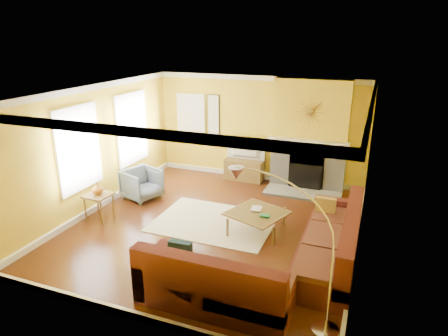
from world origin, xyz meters
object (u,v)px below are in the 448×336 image
at_px(armchair, 142,184).
at_px(coffee_table, 257,221).
at_px(media_console, 244,170).
at_px(sectional_sofa, 265,237).
at_px(arc_lamp, 286,253).
at_px(side_table, 99,206).

bearing_deg(armchair, coffee_table, -82.21).
height_order(media_console, armchair, armchair).
bearing_deg(media_console, armchair, -132.07).
bearing_deg(coffee_table, sectional_sofa, -66.35).
distance_m(sectional_sofa, arc_lamp, 1.66).
bearing_deg(armchair, sectional_sofa, -96.11).
bearing_deg(sectional_sofa, media_console, 113.43).
bearing_deg(arc_lamp, side_table, 158.00).
height_order(coffee_table, media_console, media_console).
bearing_deg(media_console, arc_lamp, -66.35).
distance_m(coffee_table, side_table, 3.29).
bearing_deg(media_console, side_table, -122.15).
xyz_separation_m(sectional_sofa, media_console, (-1.58, 3.64, -0.17)).
height_order(media_console, arc_lamp, arc_lamp).
bearing_deg(arc_lamp, sectional_sofa, 114.22).
bearing_deg(armchair, arc_lamp, -107.61).
bearing_deg(armchair, side_table, -171.63).
bearing_deg(arc_lamp, armchair, 143.51).
xyz_separation_m(coffee_table, side_table, (-3.22, -0.68, 0.08)).
relative_size(coffee_table, armchair, 1.29).
relative_size(sectional_sofa, arc_lamp, 1.70).
distance_m(sectional_sofa, media_console, 3.97).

